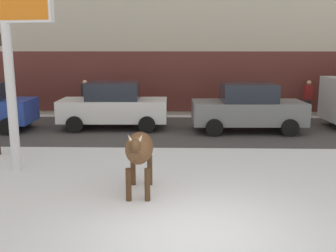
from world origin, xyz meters
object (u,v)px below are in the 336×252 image
Objects in this scene: car_white_sedan at (114,106)px; pedestrian_by_cars at (86,99)px; cow_brown at (139,150)px; pedestrian_near_billboard at (308,99)px; car_grey_sedan at (248,108)px.

car_white_sedan reaches higher than pedestrian_by_cars.
pedestrian_by_cars is at bearing 109.84° from cow_brown.
car_white_sedan is at bearing -164.04° from pedestrian_near_billboard.
cow_brown is 1.10× the size of pedestrian_by_cars.
car_grey_sedan is at bearing -22.51° from pedestrian_by_cars.
car_white_sedan is (-1.73, 7.07, -0.09)m from cow_brown.
cow_brown is at bearing -70.16° from pedestrian_by_cars.
cow_brown is 0.45× the size of car_white_sedan.
car_white_sedan is 2.45× the size of pedestrian_near_billboard.
car_grey_sedan reaches higher than pedestrian_near_billboard.
car_grey_sedan is 2.45× the size of pedestrian_near_billboard.
pedestrian_near_billboard is at bearing 0.00° from pedestrian_by_cars.
car_grey_sedan is (5.22, -0.46, 0.00)m from car_white_sedan.
pedestrian_by_cars is at bearing 180.00° from pedestrian_near_billboard.
pedestrian_near_billboard is at bearing 41.79° from car_grey_sedan.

